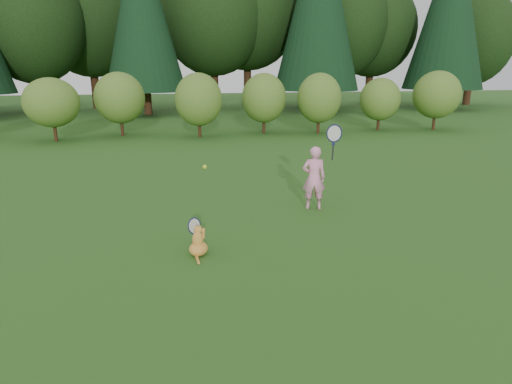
{
  "coord_description": "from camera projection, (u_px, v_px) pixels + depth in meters",
  "views": [
    {
      "loc": [
        -1.38,
        -6.48,
        2.82
      ],
      "look_at": [
        0.2,
        0.8,
        0.7
      ],
      "focal_mm": 30.0,
      "sensor_mm": 36.0,
      "label": 1
    }
  ],
  "objects": [
    {
      "name": "ground",
      "position": [
        254.0,
        246.0,
        7.15
      ],
      "size": [
        100.0,
        100.0,
        0.0
      ],
      "primitive_type": "plane",
      "color": "#215116",
      "rests_on": "ground"
    },
    {
      "name": "shrub_row",
      "position": [
        193.0,
        104.0,
        18.98
      ],
      "size": [
        28.0,
        3.0,
        2.8
      ],
      "primitive_type": null,
      "color": "#467023",
      "rests_on": "ground"
    },
    {
      "name": "child",
      "position": [
        315.0,
        176.0,
        8.9
      ],
      "size": [
        0.79,
        0.54,
        1.99
      ],
      "rotation": [
        0.0,
        0.0,
        2.89
      ],
      "color": "pink",
      "rests_on": "ground"
    },
    {
      "name": "cat",
      "position": [
        198.0,
        239.0,
        6.75
      ],
      "size": [
        0.49,
        0.7,
        0.68
      ],
      "rotation": [
        0.0,
        0.0,
        -0.39
      ],
      "color": "orange",
      "rests_on": "ground"
    },
    {
      "name": "tennis_ball",
      "position": [
        205.0,
        167.0,
        7.65
      ],
      "size": [
        0.08,
        0.08,
        0.08
      ],
      "color": "#BCCE18",
      "rests_on": "ground"
    }
  ]
}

